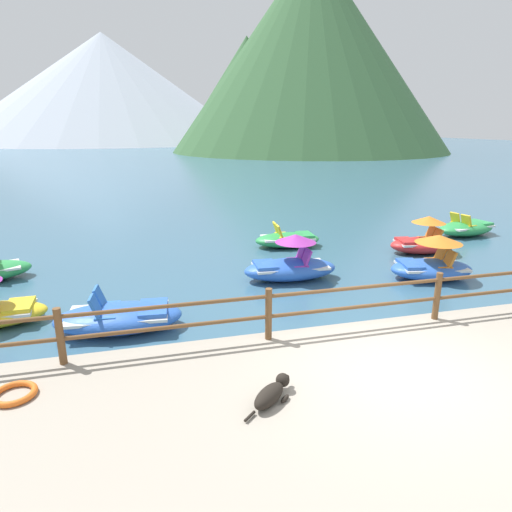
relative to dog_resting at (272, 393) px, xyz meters
The scene contains 13 objects.
ground_plane 40.30m from the dog_resting, 86.91° to the left, with size 200.00×200.00×0.00m, color #38607A.
promenade_dock 2.94m from the dog_resting, 42.05° to the right, with size 28.00×8.00×0.40m, color #A39989.
dock_railing 2.85m from the dog_resting, 39.56° to the left, with size 23.92×0.12×0.95m.
dog_resting is the anchor object (origin of this frame).
life_ring 3.60m from the dog_resting, 163.88° to the left, with size 0.61×0.61×0.09m, color orange.
pedal_boat_0 4.29m from the dog_resting, 120.26° to the left, with size 2.67×1.50×0.86m.
pedal_boat_1 6.20m from the dog_resting, 68.77° to the left, with size 2.60×1.29×1.26m.
pedal_boat_2 10.26m from the dog_resting, 44.39° to the left, with size 2.32×1.44×1.23m.
pedal_boat_4 9.62m from the dog_resting, 70.17° to the left, with size 2.33×1.32×0.83m.
pedal_boat_5 7.76m from the dog_resting, 39.04° to the left, with size 2.43×1.69×1.23m.
pedal_boat_7 13.74m from the dog_resting, 40.57° to the left, with size 2.63×1.69×0.87m.
cliff_headland 71.91m from the dog_resting, 70.00° to the left, with size 43.96×43.96×30.08m.
distant_peak 120.23m from the dog_resting, 94.09° to the left, with size 74.68×74.68×26.00m, color #A8B2C1.
Camera 1 is at (-3.70, -5.30, 4.04)m, focal length 31.02 mm.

